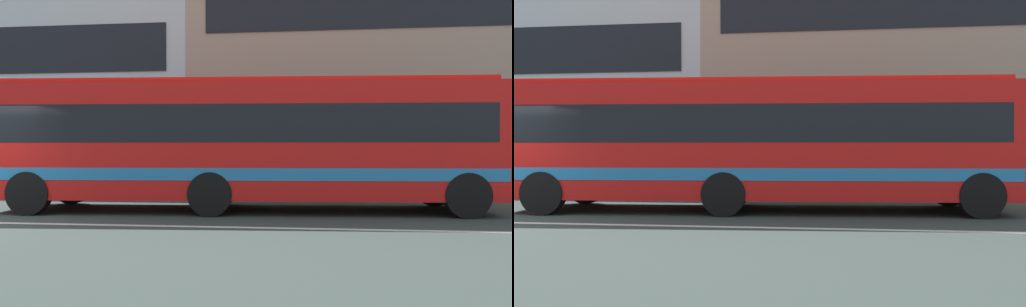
% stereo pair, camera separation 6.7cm
% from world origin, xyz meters
% --- Properties ---
extents(apartment_block_left, '(19.32, 8.84, 9.62)m').
position_xyz_m(apartment_block_left, '(-7.17, 13.70, 4.81)').
color(apartment_block_left, silver).
rests_on(apartment_block_left, ground_plane).
extents(apartment_block_right, '(20.66, 8.84, 12.62)m').
position_xyz_m(apartment_block_right, '(12.82, 13.70, 6.31)').
color(apartment_block_right, tan).
rests_on(apartment_block_right, ground_plane).
extents(transit_bus, '(11.99, 3.20, 3.15)m').
position_xyz_m(transit_bus, '(5.81, 2.61, 1.74)').
color(transit_bus, red).
rests_on(transit_bus, ground_plane).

